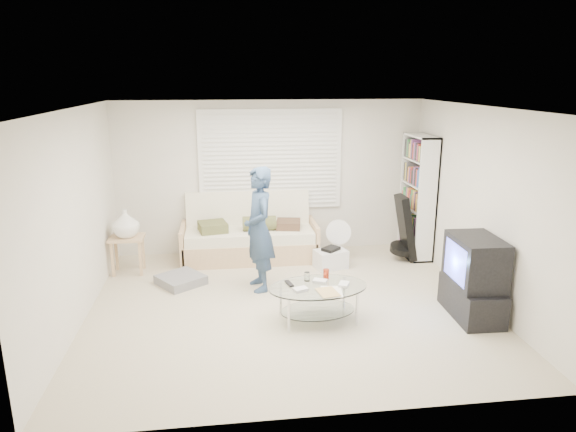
{
  "coord_description": "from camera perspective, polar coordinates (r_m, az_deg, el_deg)",
  "views": [
    {
      "loc": [
        -0.77,
        -6.02,
        2.84
      ],
      "look_at": [
        0.04,
        0.3,
        1.11
      ],
      "focal_mm": 32.0,
      "sensor_mm": 36.0,
      "label": 1
    }
  ],
  "objects": [
    {
      "name": "ground",
      "position": [
        6.7,
        -0.01,
        -9.92
      ],
      "size": [
        5.0,
        5.0,
        0.0
      ],
      "primitive_type": "plane",
      "color": "#C4B698",
      "rests_on": "ground"
    },
    {
      "name": "guitar_case",
      "position": [
        8.34,
        12.84,
        -1.79
      ],
      "size": [
        0.39,
        0.39,
        1.05
      ],
      "color": "black",
      "rests_on": "ground"
    },
    {
      "name": "storage_bin",
      "position": [
        7.94,
        4.76,
        -4.72
      ],
      "size": [
        0.54,
        0.45,
        0.33
      ],
      "color": "white",
      "rests_on": "ground"
    },
    {
      "name": "futon_sofa",
      "position": [
        8.29,
        -4.32,
        -2.41
      ],
      "size": [
        2.15,
        0.87,
        1.05
      ],
      "color": "tan",
      "rests_on": "ground"
    },
    {
      "name": "floor_fan",
      "position": [
        8.23,
        5.53,
        -2.26
      ],
      "size": [
        0.41,
        0.27,
        0.67
      ],
      "color": "white",
      "rests_on": "ground"
    },
    {
      "name": "window_blinds",
      "position": [
        8.36,
        -1.94,
        6.26
      ],
      "size": [
        2.32,
        0.08,
        1.62
      ],
      "color": "silver",
      "rests_on": "ground"
    },
    {
      "name": "bookshelf",
      "position": [
        8.52,
        14.18,
        2.11
      ],
      "size": [
        0.31,
        0.83,
        1.97
      ],
      "color": "white",
      "rests_on": "ground"
    },
    {
      "name": "tv_unit",
      "position": [
        6.64,
        19.93,
        -6.54
      ],
      "size": [
        0.54,
        0.94,
        1.01
      ],
      "color": "black",
      "rests_on": "ground"
    },
    {
      "name": "grey_floor_pillow",
      "position": [
        7.49,
        -11.83,
        -6.95
      ],
      "size": [
        0.78,
        0.78,
        0.13
      ],
      "primitive_type": "cube",
      "rotation": [
        0.0,
        0.0,
        0.63
      ],
      "color": "gray",
      "rests_on": "ground"
    },
    {
      "name": "standing_person",
      "position": [
        6.95,
        -3.25,
        -1.49
      ],
      "size": [
        0.53,
        0.69,
        1.71
      ],
      "primitive_type": "imported",
      "rotation": [
        0.0,
        0.0,
        -1.37
      ],
      "color": "navy",
      "rests_on": "ground"
    },
    {
      "name": "side_table",
      "position": [
        7.9,
        -17.59,
        -1.08
      ],
      "size": [
        0.5,
        0.4,
        0.98
      ],
      "color": "tan",
      "rests_on": "ground"
    },
    {
      "name": "room_shell",
      "position": [
        6.66,
        -0.53,
        4.67
      ],
      "size": [
        5.02,
        4.52,
        2.51
      ],
      "color": "silver",
      "rests_on": "ground"
    },
    {
      "name": "coffee_table",
      "position": [
        6.2,
        3.39,
        -8.51
      ],
      "size": [
        1.25,
        0.86,
        0.56
      ],
      "color": "silver",
      "rests_on": "ground"
    }
  ]
}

